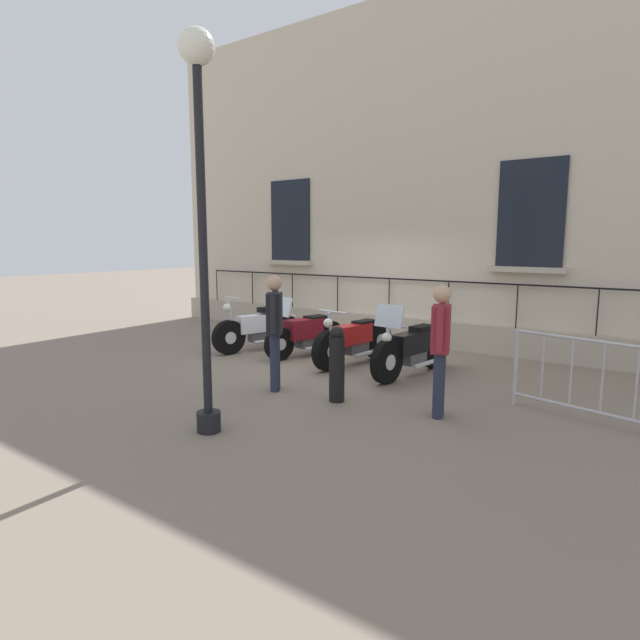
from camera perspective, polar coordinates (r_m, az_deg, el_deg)
ground_plane at (r=9.93m, az=1.47°, el=-4.27°), size 60.00×60.00×0.00m
building_facade at (r=11.96m, az=8.77°, el=14.91°), size 0.82×13.05×7.28m
motorcycle_white at (r=10.71m, az=-6.90°, el=-1.08°), size 1.99×0.74×1.13m
motorcycle_maroon at (r=10.10m, az=-1.70°, el=-1.50°), size 1.86×0.83×1.20m
motorcycle_red at (r=9.44m, az=3.74°, el=-2.33°), size 2.08×0.64×1.04m
motorcycle_black at (r=8.75m, az=9.97°, el=-3.22°), size 2.10×0.64×1.24m
lamppost at (r=6.04m, az=-12.90°, el=14.57°), size 0.39×0.39×4.44m
crowd_barrier at (r=7.21m, az=27.11°, el=-5.56°), size 0.45×1.85×1.05m
bollard at (r=7.23m, az=1.85°, el=-4.81°), size 0.22×0.22×1.06m
pedestrian_standing at (r=6.70m, az=13.03°, el=-2.47°), size 0.51×0.33×1.68m
pedestrian_walking at (r=7.72m, az=-4.99°, el=-0.60°), size 0.44×0.39×1.73m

